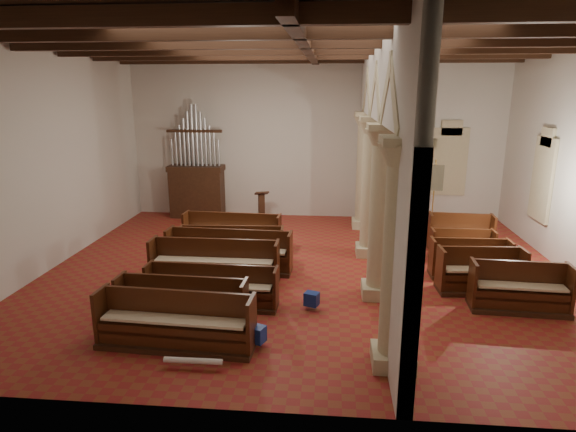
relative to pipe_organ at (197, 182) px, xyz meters
The scene contains 30 objects.
floor 7.24m from the pipe_organ, 50.71° to the right, with size 14.00×14.00×0.00m, color maroon.
ceiling 8.48m from the pipe_organ, 50.71° to the right, with size 14.00×14.00×0.00m, color #311E10.
wall_back 4.81m from the pipe_organ, ahead, with size 14.00×0.02×6.00m, color beige.
wall_front 12.46m from the pipe_organ, 68.63° to the right, with size 14.00×0.02×6.00m, color beige.
wall_left 6.26m from the pipe_organ, 114.44° to the right, with size 0.02×12.00×6.00m, color beige.
ceiling_beams 8.38m from the pipe_organ, 50.71° to the right, with size 13.80×11.80×0.30m, color #382012, non-canonical shape.
arcade 8.65m from the pipe_organ, 41.12° to the right, with size 0.90×11.90×6.00m.
window_right_b 11.89m from the pipe_organ, 14.65° to the right, with size 0.03×1.00×2.20m, color #357865.
window_back 9.55m from the pipe_organ, ahead, with size 1.00×0.03×2.20m, color #357865.
pipe_organ is the anchor object (origin of this frame).
lectern 2.78m from the pipe_organ, 12.08° to the right, with size 0.58×0.61×1.20m.
dossal_curtain 8.01m from the pipe_organ, ahead, with size 1.80×0.07×2.17m.
processional_banner 8.78m from the pipe_organ, ahead, with size 0.57×0.73×2.51m.
hymnal_box_a 10.34m from the pipe_organ, 68.47° to the right, with size 0.32×0.26×0.32m, color navy.
hymnal_box_b 9.25m from the pipe_organ, 58.80° to the right, with size 0.30×0.25×0.30m, color navy.
hymnal_box_c 7.44m from the pipe_organ, 60.62° to the right, with size 0.29×0.24×0.29m, color #16249B.
tube_heater_a 10.87m from the pipe_organ, 75.11° to the right, with size 0.11×0.11×1.05m, color silver.
tube_heater_b 9.01m from the pipe_organ, 82.48° to the right, with size 0.11×0.11×1.14m, color white.
nave_pew_0 10.02m from the pipe_organ, 77.01° to the right, with size 3.07×0.90×1.09m.
nave_pew_1 9.08m from the pipe_organ, 76.71° to the right, with size 2.78×0.79×1.01m.
nave_pew_2 8.33m from the pipe_organ, 72.46° to the right, with size 3.02×0.72×0.96m.
nave_pew_3 6.97m from the pipe_organ, 71.12° to the right, with size 3.28×0.78×1.13m.
nave_pew_4 6.20m from the pipe_organ, 66.75° to the right, with size 3.45×0.92×1.12m.
nave_pew_5 5.36m from the pipe_organ, 64.07° to the right, with size 3.05×0.80×0.97m.
nave_pew_6 4.27m from the pipe_organ, 59.84° to the right, with size 3.09×0.87×1.06m.
aisle_pew_0 12.03m from the pipe_organ, 38.65° to the right, with size 2.14×0.86×1.10m.
aisle_pew_1 10.99m from the pipe_organ, 36.51° to the right, with size 2.05×0.85×1.10m.
aisle_pew_2 10.46m from the pipe_organ, 32.16° to the right, with size 2.03×0.69×1.02m.
aisle_pew_3 9.98m from the pipe_organ, 26.20° to the right, with size 1.76×0.64×0.95m.
aisle_pew_4 9.75m from the pipe_organ, 19.62° to the right, with size 1.95×0.87×1.12m.
Camera 1 is at (0.61, -12.31, 4.77)m, focal length 30.00 mm.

